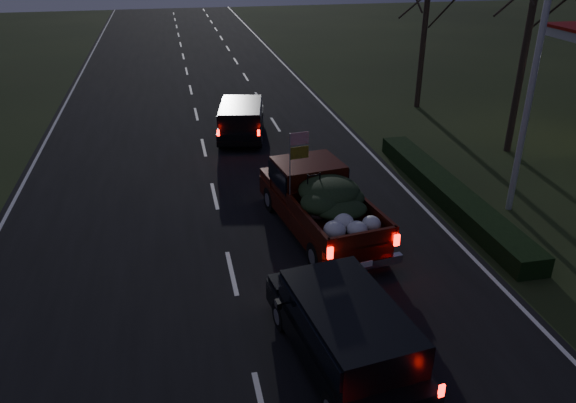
{
  "coord_description": "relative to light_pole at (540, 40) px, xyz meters",
  "views": [
    {
      "loc": [
        -1.19,
        -12.84,
        8.3
      ],
      "look_at": [
        1.86,
        1.41,
        1.3
      ],
      "focal_mm": 35.0,
      "sensor_mm": 36.0,
      "label": 1
    }
  ],
  "objects": [
    {
      "name": "road_asphalt",
      "position": [
        -9.5,
        -2.0,
        -5.47
      ],
      "size": [
        14.0,
        120.0,
        0.02
      ],
      "primitive_type": "cube",
      "color": "black",
      "rests_on": "ground"
    },
    {
      "name": "pickup_truck",
      "position": [
        -6.57,
        -0.16,
        -4.4
      ],
      "size": [
        2.86,
        5.77,
        2.9
      ],
      "rotation": [
        0.0,
        0.0,
        0.14
      ],
      "color": "#3F1108",
      "rests_on": "ground"
    },
    {
      "name": "hedge_row",
      "position": [
        -1.7,
        1.0,
        -5.18
      ],
      "size": [
        1.0,
        10.0,
        0.6
      ],
      "primitive_type": "cube",
      "color": "black",
      "rests_on": "ground"
    },
    {
      "name": "ground",
      "position": [
        -9.5,
        -2.0,
        -5.48
      ],
      "size": [
        120.0,
        120.0,
        0.0
      ],
      "primitive_type": "plane",
      "color": "black",
      "rests_on": "ground"
    },
    {
      "name": "rear_suv",
      "position": [
        -7.59,
        -6.05,
        -4.49
      ],
      "size": [
        2.55,
        4.8,
        1.32
      ],
      "rotation": [
        0.0,
        0.0,
        0.14
      ],
      "color": "black",
      "rests_on": "ground"
    },
    {
      "name": "light_pole",
      "position": [
        0.0,
        0.0,
        0.0
      ],
      "size": [
        0.5,
        0.9,
        9.16
      ],
      "color": "silver",
      "rests_on": "ground"
    },
    {
      "name": "bare_tree_far",
      "position": [
        2.0,
        12.0,
        -0.25
      ],
      "size": [
        3.6,
        3.6,
        7.0
      ],
      "color": "black",
      "rests_on": "ground"
    },
    {
      "name": "lead_suv",
      "position": [
        -7.72,
        8.98,
        -4.53
      ],
      "size": [
        2.63,
        4.66,
        1.26
      ],
      "rotation": [
        0.0,
        0.0,
        -0.19
      ],
      "color": "black",
      "rests_on": "ground"
    }
  ]
}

